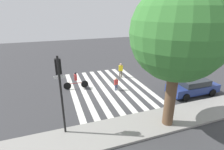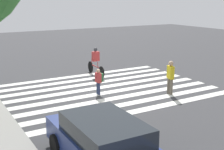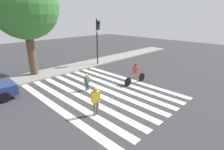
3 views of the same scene
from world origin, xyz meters
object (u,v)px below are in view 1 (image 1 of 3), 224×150
object	(u,v)px
pedestrian_adult_blue_shirt	(116,83)
car_parked_silver_sedan	(193,87)
traffic_light	(60,81)
cyclist_near_curb	(76,80)
pedestrian_child_with_backpack	(121,70)
street_tree	(179,34)

from	to	relation	value
pedestrian_adult_blue_shirt	car_parked_silver_sedan	world-z (taller)	car_parked_silver_sedan
traffic_light	pedestrian_adult_blue_shirt	size ratio (longest dim) A/B	3.89
pedestrian_adult_blue_shirt	car_parked_silver_sedan	distance (m)	6.64
traffic_light	cyclist_near_curb	world-z (taller)	traffic_light
pedestrian_child_with_backpack	car_parked_silver_sedan	xyz separation A→B (m)	(-4.30, 5.87, -0.17)
pedestrian_adult_blue_shirt	car_parked_silver_sedan	bearing A→B (deg)	148.40
traffic_light	pedestrian_child_with_backpack	bearing A→B (deg)	-131.78
traffic_light	pedestrian_adult_blue_shirt	xyz separation A→B (m)	(-4.96, -4.51, -2.61)
traffic_light	pedestrian_adult_blue_shirt	bearing A→B (deg)	-137.76
traffic_light	street_tree	xyz separation A→B (m)	(-6.20, 1.42, 2.39)
traffic_light	street_tree	world-z (taller)	street_tree
pedestrian_adult_blue_shirt	cyclist_near_curb	world-z (taller)	cyclist_near_curb
car_parked_silver_sedan	pedestrian_adult_blue_shirt	bearing A→B (deg)	-25.70
traffic_light	cyclist_near_curb	bearing A→B (deg)	-104.63
street_tree	cyclist_near_curb	xyz separation A→B (m)	(4.61, -7.52, -4.84)
street_tree	cyclist_near_curb	world-z (taller)	street_tree
street_tree	pedestrian_child_with_backpack	world-z (taller)	street_tree
street_tree	pedestrian_adult_blue_shirt	world-z (taller)	street_tree
pedestrian_child_with_backpack	cyclist_near_curb	size ratio (longest dim) A/B	0.69
pedestrian_adult_blue_shirt	cyclist_near_curb	bearing A→B (deg)	-30.23
pedestrian_child_with_backpack	traffic_light	bearing A→B (deg)	-114.10
traffic_light	pedestrian_adult_blue_shirt	world-z (taller)	traffic_light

